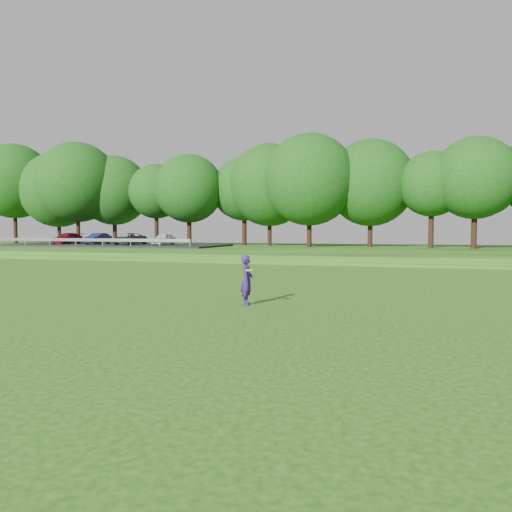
% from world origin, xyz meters
% --- Properties ---
extents(ground, '(140.00, 140.00, 0.00)m').
position_xyz_m(ground, '(0.00, 0.00, 0.00)').
color(ground, '#1A480D').
rests_on(ground, ground).
extents(berm, '(130.00, 30.00, 0.60)m').
position_xyz_m(berm, '(0.00, 34.00, 0.30)').
color(berm, '#1A480D').
rests_on(berm, ground).
extents(walking_path, '(130.00, 1.60, 0.04)m').
position_xyz_m(walking_path, '(0.00, 20.00, 0.02)').
color(walking_path, gray).
rests_on(walking_path, ground).
extents(treeline, '(104.00, 7.00, 15.00)m').
position_xyz_m(treeline, '(0.00, 38.00, 8.10)').
color(treeline, '#0F410F').
rests_on(treeline, berm).
extents(parking_lot, '(24.00, 9.00, 1.38)m').
position_xyz_m(parking_lot, '(-24.06, 32.80, 1.01)').
color(parking_lot, black).
rests_on(parking_lot, berm).
extents(woman, '(0.58, 0.84, 1.54)m').
position_xyz_m(woman, '(1.97, 1.38, 0.77)').
color(woman, '#351769').
rests_on(woman, ground).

